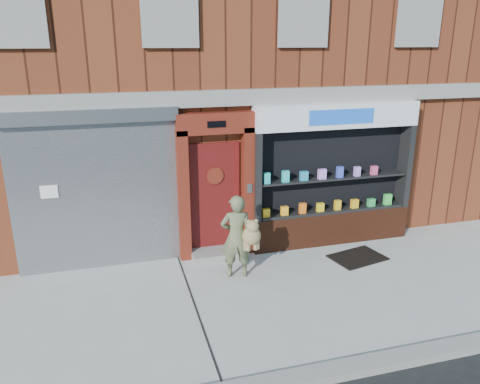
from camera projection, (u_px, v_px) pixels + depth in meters
name	position (u px, v px, depth m)	size (l,w,h in m)	color
ground	(283.00, 293.00, 8.10)	(80.00, 80.00, 0.00)	#9E9E99
curb	(342.00, 370.00, 6.11)	(60.00, 0.30, 0.12)	gray
building	(207.00, 48.00, 12.36)	(12.00, 8.16, 8.00)	#5D2615
shutter_bay	(95.00, 181.00, 8.56)	(3.10, 0.30, 3.04)	gray
red_door_bay	(216.00, 186.00, 9.16)	(1.52, 0.58, 2.90)	#58190F
pharmacy_bay	(333.00, 181.00, 9.79)	(3.50, 0.41, 3.00)	#502313
woman	(239.00, 236.00, 8.47)	(0.73, 0.53, 1.57)	#596140
doormat	(357.00, 257.00, 9.42)	(1.04, 0.73, 0.03)	black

